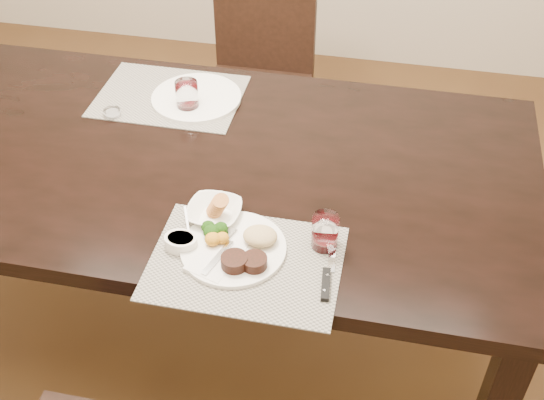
% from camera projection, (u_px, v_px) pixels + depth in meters
% --- Properties ---
extents(ground_plane, '(4.50, 4.50, 0.00)m').
position_uv_depth(ground_plane, '(205.00, 321.00, 2.46)').
color(ground_plane, '#432915').
rests_on(ground_plane, ground).
extents(dining_table, '(2.00, 1.00, 0.75)m').
position_uv_depth(dining_table, '(191.00, 177.00, 2.02)').
color(dining_table, black).
rests_on(dining_table, ground).
extents(chair_far, '(0.42, 0.42, 0.90)m').
position_uv_depth(chair_far, '(260.00, 69.00, 2.82)').
color(chair_far, black).
rests_on(chair_far, ground).
extents(placemat_near, '(0.46, 0.34, 0.00)m').
position_uv_depth(placemat_near, '(246.00, 263.00, 1.64)').
color(placemat_near, gray).
rests_on(placemat_near, dining_table).
extents(placemat_far, '(0.46, 0.34, 0.00)m').
position_uv_depth(placemat_far, '(170.00, 96.00, 2.20)').
color(placemat_far, gray).
rests_on(placemat_far, dining_table).
extents(dinner_plate, '(0.26, 0.26, 0.05)m').
position_uv_depth(dinner_plate, '(238.00, 247.00, 1.66)').
color(dinner_plate, white).
rests_on(dinner_plate, placemat_near).
extents(napkin_fork, '(0.15, 0.20, 0.02)m').
position_uv_depth(napkin_fork, '(220.00, 254.00, 1.65)').
color(napkin_fork, white).
rests_on(napkin_fork, placemat_near).
extents(steak_knife, '(0.03, 0.23, 0.01)m').
position_uv_depth(steak_knife, '(327.00, 276.00, 1.60)').
color(steak_knife, white).
rests_on(steak_knife, placemat_near).
extents(cracker_bowl, '(0.14, 0.14, 0.06)m').
position_uv_depth(cracker_bowl, '(214.00, 212.00, 1.75)').
color(cracker_bowl, white).
rests_on(cracker_bowl, placemat_near).
extents(sauce_ramekin, '(0.08, 0.12, 0.07)m').
position_uv_depth(sauce_ramekin, '(181.00, 241.00, 1.67)').
color(sauce_ramekin, white).
rests_on(sauce_ramekin, placemat_near).
extents(wine_glass_near, '(0.07, 0.07, 0.09)m').
position_uv_depth(wine_glass_near, '(325.00, 233.00, 1.66)').
color(wine_glass_near, white).
rests_on(wine_glass_near, placemat_near).
extents(far_plate, '(0.29, 0.29, 0.01)m').
position_uv_depth(far_plate, '(196.00, 98.00, 2.18)').
color(far_plate, white).
rests_on(far_plate, placemat_far).
extents(wine_glass_far, '(0.07, 0.07, 0.10)m').
position_uv_depth(wine_glass_far, '(187.00, 97.00, 2.11)').
color(wine_glass_far, white).
rests_on(wine_glass_far, placemat_far).
extents(salt_cellar, '(0.05, 0.05, 0.02)m').
position_uv_depth(salt_cellar, '(112.00, 114.00, 2.11)').
color(salt_cellar, white).
rests_on(salt_cellar, dining_table).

